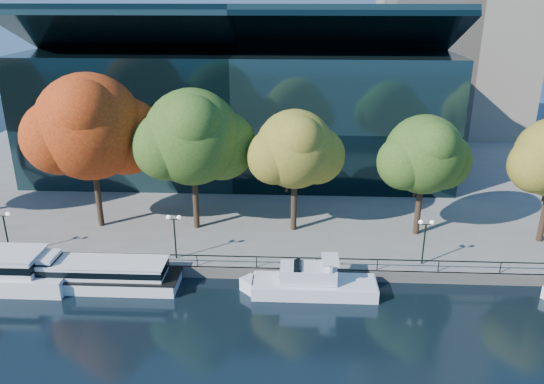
# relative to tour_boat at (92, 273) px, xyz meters

# --- Properties ---
(ground) EXTENTS (160.00, 160.00, 0.00)m
(ground) POSITION_rel_tour_boat_xyz_m (13.21, -1.21, -1.19)
(ground) COLOR black
(ground) RESTS_ON ground
(promenade) EXTENTS (90.00, 67.08, 1.00)m
(promenade) POSITION_rel_tour_boat_xyz_m (13.21, 35.17, -0.69)
(promenade) COLOR slate
(promenade) RESTS_ON ground
(railing) EXTENTS (88.20, 0.08, 0.99)m
(railing) POSITION_rel_tour_boat_xyz_m (13.21, 2.04, 0.75)
(railing) COLOR black
(railing) RESTS_ON promenade
(convention_building) EXTENTS (50.00, 24.57, 21.43)m
(convention_building) POSITION_rel_tour_boat_xyz_m (9.21, 30.58, 7.32)
(convention_building) COLOR black
(convention_building) RESTS_ON ground
(tour_boat) EXTENTS (14.71, 3.28, 2.79)m
(tour_boat) POSITION_rel_tour_boat_xyz_m (0.00, 0.00, 0.00)
(tour_boat) COLOR white
(tour_boat) RESTS_ON ground
(cruiser_near) EXTENTS (10.93, 2.81, 3.17)m
(cruiser_near) POSITION_rel_tour_boat_xyz_m (17.55, -0.27, -0.20)
(cruiser_near) COLOR white
(cruiser_near) RESTS_ON ground
(tree_1) EXTENTS (12.35, 10.13, 14.87)m
(tree_1) POSITION_rel_tour_boat_xyz_m (-2.48, 9.65, 9.53)
(tree_1) COLOR black
(tree_1) RESTS_ON promenade
(tree_2) EXTENTS (11.14, 9.14, 13.54)m
(tree_2) POSITION_rel_tour_boat_xyz_m (6.98, 9.66, 8.71)
(tree_2) COLOR black
(tree_2) RESTS_ON promenade
(tree_3) EXTENTS (9.12, 7.48, 11.72)m
(tree_3) POSITION_rel_tour_boat_xyz_m (16.38, 9.66, 7.72)
(tree_3) COLOR black
(tree_3) RESTS_ON promenade
(tree_4) EXTENTS (8.97, 7.36, 11.43)m
(tree_4) POSITION_rel_tour_boat_xyz_m (28.03, 9.28, 7.49)
(tree_4) COLOR black
(tree_4) RESTS_ON promenade
(lamp_0) EXTENTS (1.26, 0.36, 4.03)m
(lamp_0) POSITION_rel_tour_boat_xyz_m (-8.56, 3.29, 2.79)
(lamp_0) COLOR black
(lamp_0) RESTS_ON promenade
(lamp_1) EXTENTS (1.26, 0.36, 4.03)m
(lamp_1) POSITION_rel_tour_boat_xyz_m (6.16, 3.29, 2.79)
(lamp_1) COLOR black
(lamp_1) RESTS_ON promenade
(lamp_2) EXTENTS (1.26, 0.36, 4.03)m
(lamp_2) POSITION_rel_tour_boat_xyz_m (27.15, 3.29, 2.79)
(lamp_2) COLOR black
(lamp_2) RESTS_ON promenade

